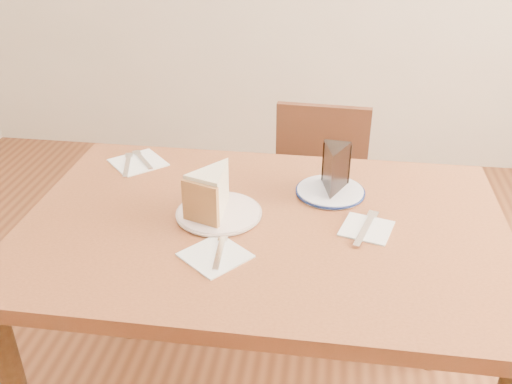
% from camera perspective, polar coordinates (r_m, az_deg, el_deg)
% --- Properties ---
extents(table, '(1.20, 0.80, 0.75)m').
position_cam_1_polar(table, '(1.47, 0.70, -6.29)').
color(table, '#542A16').
rests_on(table, ground).
extents(chair_far, '(0.41, 0.41, 0.80)m').
position_cam_1_polar(chair_far, '(2.07, 5.98, -1.81)').
color(chair_far, '#34190F').
rests_on(chair_far, ground).
extents(plate_cream, '(0.21, 0.21, 0.01)m').
position_cam_1_polar(plate_cream, '(1.44, -3.72, -2.12)').
color(plate_cream, silver).
rests_on(plate_cream, table).
extents(plate_navy, '(0.18, 0.18, 0.01)m').
position_cam_1_polar(plate_navy, '(1.55, 7.43, 0.04)').
color(plate_navy, white).
rests_on(plate_navy, table).
extents(carrot_cake, '(0.13, 0.16, 0.11)m').
position_cam_1_polar(carrot_cake, '(1.42, -4.07, 0.07)').
color(carrot_cake, beige).
rests_on(carrot_cake, plate_cream).
extents(chocolate_cake, '(0.08, 0.11, 0.11)m').
position_cam_1_polar(chocolate_cake, '(1.52, 7.79, 2.02)').
color(chocolate_cake, black).
rests_on(chocolate_cake, plate_navy).
extents(napkin_cream, '(0.18, 0.18, 0.00)m').
position_cam_1_polar(napkin_cream, '(1.30, -4.10, -6.34)').
color(napkin_cream, white).
rests_on(napkin_cream, table).
extents(napkin_navy, '(0.14, 0.14, 0.00)m').
position_cam_1_polar(napkin_navy, '(1.41, 10.99, -3.60)').
color(napkin_navy, white).
rests_on(napkin_navy, table).
extents(napkin_spare, '(0.20, 0.20, 0.00)m').
position_cam_1_polar(napkin_spare, '(1.74, -11.71, 2.91)').
color(napkin_spare, white).
rests_on(napkin_spare, table).
extents(fork_cream, '(0.02, 0.14, 0.00)m').
position_cam_1_polar(fork_cream, '(1.30, -3.66, -5.99)').
color(fork_cream, white).
rests_on(fork_cream, napkin_cream).
extents(knife_navy, '(0.06, 0.17, 0.00)m').
position_cam_1_polar(knife_navy, '(1.41, 10.88, -3.58)').
color(knife_navy, silver).
rests_on(knife_navy, napkin_navy).
extents(fork_spare, '(0.10, 0.12, 0.00)m').
position_cam_1_polar(fork_spare, '(1.75, -11.25, 3.19)').
color(fork_spare, silver).
rests_on(fork_spare, napkin_spare).
extents(knife_spare, '(0.05, 0.16, 0.00)m').
position_cam_1_polar(knife_spare, '(1.73, -12.75, 2.65)').
color(knife_spare, silver).
rests_on(knife_spare, napkin_spare).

